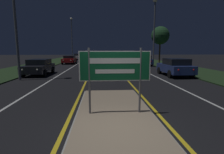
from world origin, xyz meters
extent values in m
plane|color=black|center=(0.00, 0.00, 0.00)|extent=(160.00, 160.00, 0.00)
cube|color=#999993|center=(0.00, 1.09, 0.03)|extent=(2.68, 6.91, 0.05)
cube|color=gray|center=(0.00, 1.09, 0.05)|extent=(2.56, 6.79, 0.10)
cube|color=#1E3319|center=(-9.50, 20.00, 0.04)|extent=(5.00, 100.00, 0.08)
cube|color=#1E3319|center=(9.50, 20.00, 0.04)|extent=(5.00, 100.00, 0.08)
cube|color=gold|center=(-1.53, 25.00, 0.00)|extent=(0.12, 70.00, 0.01)
cube|color=gold|center=(1.53, 25.00, 0.00)|extent=(0.12, 70.00, 0.01)
cube|color=silver|center=(-4.20, 25.00, 0.00)|extent=(0.12, 70.00, 0.01)
cube|color=silver|center=(4.20, 25.00, 0.00)|extent=(0.12, 70.00, 0.01)
cube|color=silver|center=(-7.20, 25.00, 0.00)|extent=(0.10, 70.00, 0.01)
cube|color=silver|center=(7.20, 25.00, 0.00)|extent=(0.10, 70.00, 0.01)
cylinder|color=#56565B|center=(-0.85, 1.09, 1.20)|extent=(0.07, 0.07, 2.21)
cylinder|color=#56565B|center=(0.85, 1.09, 1.20)|extent=(0.07, 0.07, 2.21)
cube|color=#0F512D|center=(0.00, 1.09, 1.71)|extent=(2.36, 0.04, 0.99)
cube|color=white|center=(0.00, 1.06, 1.71)|extent=(2.36, 0.00, 0.99)
cube|color=#0F512D|center=(0.00, 1.06, 1.71)|extent=(2.29, 0.01, 0.93)
cube|color=white|center=(0.00, 1.06, 1.88)|extent=(1.65, 0.01, 0.18)
cube|color=white|center=(0.00, 1.06, 1.54)|extent=(1.30, 0.01, 0.14)
cylinder|color=#56565B|center=(-6.50, 8.67, 4.68)|extent=(0.18, 0.18, 9.36)
cylinder|color=#56565B|center=(-6.61, 34.59, 4.36)|extent=(0.18, 0.18, 8.71)
sphere|color=#F9EAC6|center=(-6.61, 34.59, 8.86)|extent=(0.48, 0.48, 0.48)
cylinder|color=#56565B|center=(6.62, 18.52, 4.20)|extent=(0.18, 0.18, 8.40)
sphere|color=#F9EAC6|center=(6.62, 18.52, 8.58)|extent=(0.61, 0.61, 0.61)
cube|color=navy|center=(5.99, 10.13, 0.66)|extent=(1.89, 4.11, 0.66)
cube|color=black|center=(5.99, 9.88, 1.25)|extent=(1.66, 2.14, 0.53)
sphere|color=red|center=(5.40, 8.10, 0.74)|extent=(0.14, 0.14, 0.14)
sphere|color=red|center=(6.57, 8.10, 0.74)|extent=(0.14, 0.14, 0.14)
cylinder|color=black|center=(5.08, 11.40, 0.33)|extent=(0.22, 0.65, 0.65)
cylinder|color=black|center=(6.89, 11.40, 0.33)|extent=(0.22, 0.65, 0.65)
cylinder|color=black|center=(5.08, 8.86, 0.33)|extent=(0.22, 0.65, 0.65)
cylinder|color=black|center=(6.89, 8.86, 0.33)|extent=(0.22, 0.65, 0.65)
cube|color=navy|center=(5.75, 20.40, 0.64)|extent=(1.88, 4.09, 0.68)
cube|color=black|center=(5.75, 20.16, 1.22)|extent=(1.66, 2.12, 0.47)
sphere|color=red|center=(5.16, 18.38, 0.73)|extent=(0.14, 0.14, 0.14)
sphere|color=red|center=(6.33, 18.38, 0.73)|extent=(0.14, 0.14, 0.14)
cylinder|color=black|center=(4.84, 21.67, 0.31)|extent=(0.22, 0.61, 0.61)
cylinder|color=black|center=(6.65, 21.67, 0.31)|extent=(0.22, 0.61, 0.61)
cylinder|color=black|center=(4.84, 19.13, 0.31)|extent=(0.22, 0.61, 0.61)
cylinder|color=black|center=(6.65, 19.13, 0.31)|extent=(0.22, 0.61, 0.61)
cube|color=maroon|center=(2.69, 27.69, 0.67)|extent=(1.82, 4.15, 0.64)
cube|color=black|center=(2.69, 27.44, 1.20)|extent=(1.60, 2.16, 0.43)
sphere|color=red|center=(2.13, 25.64, 0.75)|extent=(0.14, 0.14, 0.14)
sphere|color=red|center=(3.26, 25.64, 0.75)|extent=(0.14, 0.14, 0.14)
cylinder|color=black|center=(1.82, 28.98, 0.35)|extent=(0.22, 0.70, 0.70)
cylinder|color=black|center=(3.57, 28.98, 0.35)|extent=(0.22, 0.70, 0.70)
cylinder|color=black|center=(1.82, 26.40, 0.35)|extent=(0.22, 0.70, 0.70)
cylinder|color=black|center=(3.57, 26.40, 0.35)|extent=(0.22, 0.70, 0.70)
cube|color=black|center=(-6.05, 11.47, 0.62)|extent=(1.85, 4.08, 0.61)
cube|color=black|center=(-6.05, 11.71, 1.17)|extent=(1.63, 2.12, 0.49)
sphere|color=white|center=(-6.62, 9.45, 0.69)|extent=(0.14, 0.14, 0.14)
sphere|color=white|center=(-5.47, 9.45, 0.69)|extent=(0.14, 0.14, 0.14)
cylinder|color=black|center=(-6.93, 10.20, 0.31)|extent=(0.22, 0.62, 0.62)
cylinder|color=black|center=(-5.16, 10.20, 0.31)|extent=(0.22, 0.62, 0.62)
cylinder|color=black|center=(-6.93, 12.73, 0.31)|extent=(0.22, 0.62, 0.62)
cylinder|color=black|center=(-5.16, 12.73, 0.31)|extent=(0.22, 0.62, 0.62)
cube|color=maroon|center=(-5.54, 24.38, 0.60)|extent=(1.84, 4.14, 0.56)
cube|color=black|center=(-5.54, 24.63, 1.10)|extent=(1.62, 2.15, 0.45)
sphere|color=white|center=(-6.11, 22.33, 0.67)|extent=(0.14, 0.14, 0.14)
sphere|color=white|center=(-4.97, 22.33, 0.67)|extent=(0.14, 0.14, 0.14)
cylinder|color=black|center=(-6.42, 23.10, 0.32)|extent=(0.22, 0.63, 0.63)
cylinder|color=black|center=(-4.66, 23.10, 0.32)|extent=(0.22, 0.63, 0.63)
cylinder|color=black|center=(-6.42, 25.67, 0.32)|extent=(0.22, 0.63, 0.63)
cylinder|color=black|center=(-4.66, 25.67, 0.32)|extent=(0.22, 0.63, 0.63)
cube|color=silver|center=(-5.68, 36.73, 0.62)|extent=(1.74, 4.75, 0.55)
cube|color=black|center=(-5.68, 37.02, 1.15)|extent=(1.53, 2.47, 0.51)
sphere|color=white|center=(-6.22, 34.38, 0.69)|extent=(0.14, 0.14, 0.14)
sphere|color=white|center=(-5.14, 34.38, 0.69)|extent=(0.14, 0.14, 0.14)
cylinder|color=black|center=(-6.51, 35.26, 0.35)|extent=(0.22, 0.69, 0.69)
cylinder|color=black|center=(-4.85, 35.26, 0.35)|extent=(0.22, 0.69, 0.69)
cylinder|color=black|center=(-6.51, 38.20, 0.35)|extent=(0.22, 0.69, 0.69)
cylinder|color=black|center=(-4.85, 38.20, 0.35)|extent=(0.22, 0.69, 0.69)
cylinder|color=#4C3823|center=(8.94, 22.81, 1.97)|extent=(0.24, 0.24, 3.79)
sphere|color=#1E4223|center=(8.94, 22.81, 4.50)|extent=(2.80, 2.80, 2.80)
camera|label=1|loc=(-0.48, -4.63, 2.23)|focal=28.00mm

